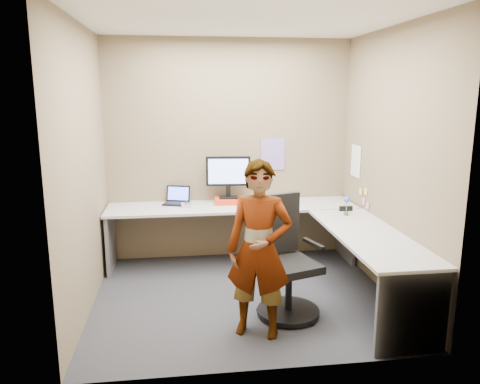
{
  "coord_description": "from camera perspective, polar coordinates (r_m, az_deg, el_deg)",
  "views": [
    {
      "loc": [
        -0.61,
        -4.43,
        2.06
      ],
      "look_at": [
        0.0,
        0.25,
        1.05
      ],
      "focal_mm": 35.0,
      "sensor_mm": 36.0,
      "label": 1
    }
  ],
  "objects": [
    {
      "name": "flower",
      "position": [
        5.25,
        12.87,
        -1.3
      ],
      "size": [
        0.07,
        0.07,
        0.22
      ],
      "color": "brown",
      "rests_on": "desk"
    },
    {
      "name": "calendar_white",
      "position": [
        5.79,
        13.94,
        3.68
      ],
      "size": [
        0.01,
        0.28,
        0.38
      ],
      "primitive_type": "cube",
      "color": "white",
      "rests_on": "wall_right"
    },
    {
      "name": "wall_left",
      "position": [
        4.58,
        -18.57,
        2.51
      ],
      "size": [
        0.0,
        2.7,
        2.7
      ],
      "primitive_type": "plane",
      "rotation": [
        1.57,
        0.0,
        1.57
      ],
      "color": "brown",
      "rests_on": "ground"
    },
    {
      "name": "ceiling",
      "position": [
        4.52,
        0.42,
        20.21
      ],
      "size": [
        3.0,
        3.0,
        0.0
      ],
      "primitive_type": "plane",
      "rotation": [
        3.14,
        0.0,
        0.0
      ],
      "color": "white",
      "rests_on": "wall_back"
    },
    {
      "name": "laptop",
      "position": [
        5.74,
        -7.69,
        -0.88
      ],
      "size": [
        0.35,
        0.32,
        0.21
      ],
      "rotation": [
        0.0,
        0.0,
        -0.29
      ],
      "color": "black",
      "rests_on": "desk"
    },
    {
      "name": "person",
      "position": [
        3.97,
        2.35,
        -7.05
      ],
      "size": [
        0.65,
        0.54,
        1.52
      ],
      "primitive_type": "imported",
      "rotation": [
        0.0,
        0.0,
        -0.36
      ],
      "color": "#999399",
      "rests_on": "ground"
    },
    {
      "name": "paper_ream",
      "position": [
        5.7,
        -1.41,
        -1.07
      ],
      "size": [
        0.35,
        0.27,
        0.07
      ],
      "primitive_type": "cube",
      "rotation": [
        0.0,
        0.0,
        -0.08
      ],
      "color": "red",
      "rests_on": "desk"
    },
    {
      "name": "wall_back",
      "position": [
        5.81,
        -1.36,
        5.06
      ],
      "size": [
        3.0,
        0.0,
        3.0
      ],
      "primitive_type": "plane",
      "rotation": [
        1.57,
        0.0,
        0.0
      ],
      "color": "brown",
      "rests_on": "ground"
    },
    {
      "name": "calendar_purple",
      "position": [
        5.89,
        4.0,
        4.63
      ],
      "size": [
        0.3,
        0.01,
        0.4
      ],
      "primitive_type": "cube",
      "color": "#846BB7",
      "rests_on": "wall_back"
    },
    {
      "name": "sticky_note_b",
      "position": [
        5.59,
        14.82,
        -1.14
      ],
      "size": [
        0.01,
        0.07,
        0.07
      ],
      "primitive_type": "cube",
      "color": "pink",
      "rests_on": "wall_right"
    },
    {
      "name": "trackball_mouse",
      "position": [
        5.56,
        -6.56,
        -1.57
      ],
      "size": [
        0.12,
        0.08,
        0.07
      ],
      "color": "#B7B7BC",
      "rests_on": "desk"
    },
    {
      "name": "origami",
      "position": [
        5.5,
        0.69,
        -1.6
      ],
      "size": [
        0.1,
        0.1,
        0.06
      ],
      "primitive_type": "cone",
      "color": "white",
      "rests_on": "desk"
    },
    {
      "name": "stapler",
      "position": [
        5.48,
        12.78,
        -1.98
      ],
      "size": [
        0.15,
        0.04,
        0.05
      ],
      "primitive_type": "cube",
      "rotation": [
        0.0,
        0.0,
        -0.01
      ],
      "color": "black",
      "rests_on": "desk"
    },
    {
      "name": "office_chair",
      "position": [
        4.45,
        5.55,
        -9.16
      ],
      "size": [
        0.64,
        0.62,
        1.11
      ],
      "rotation": [
        0.0,
        0.0,
        0.32
      ],
      "color": "black",
      "rests_on": "ground"
    },
    {
      "name": "desk",
      "position": [
        5.15,
        4.63,
        -4.58
      ],
      "size": [
        2.98,
        2.58,
        0.73
      ],
      "color": "#B5B5B5",
      "rests_on": "ground"
    },
    {
      "name": "ground",
      "position": [
        4.93,
        0.37,
        -12.65
      ],
      "size": [
        3.0,
        3.0,
        0.0
      ],
      "primitive_type": "plane",
      "color": "#242529",
      "rests_on": "ground"
    },
    {
      "name": "sticky_note_d",
      "position": [
        5.66,
        14.5,
        0.07
      ],
      "size": [
        0.01,
        0.07,
        0.07
      ],
      "primitive_type": "cube",
      "color": "#F2E059",
      "rests_on": "wall_right"
    },
    {
      "name": "sticky_note_a",
      "position": [
        5.52,
        15.09,
        0.06
      ],
      "size": [
        0.01,
        0.07,
        0.07
      ],
      "primitive_type": "cube",
      "color": "#F2E059",
      "rests_on": "wall_right"
    },
    {
      "name": "wall_right",
      "position": [
        4.96,
        17.85,
        3.26
      ],
      "size": [
        0.0,
        2.7,
        2.7
      ],
      "primitive_type": "plane",
      "rotation": [
        1.57,
        0.0,
        -1.57
      ],
      "color": "brown",
      "rests_on": "ground"
    },
    {
      "name": "monitor",
      "position": [
        5.65,
        -1.45,
        2.26
      ],
      "size": [
        0.54,
        0.17,
        0.51
      ],
      "rotation": [
        0.0,
        0.0,
        -0.08
      ],
      "color": "black",
      "rests_on": "paper_ream"
    },
    {
      "name": "sticky_note_c",
      "position": [
        5.49,
        15.28,
        -1.63
      ],
      "size": [
        0.01,
        0.07,
        0.07
      ],
      "primitive_type": "cube",
      "color": "pink",
      "rests_on": "wall_right"
    }
  ]
}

